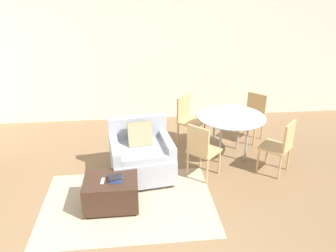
# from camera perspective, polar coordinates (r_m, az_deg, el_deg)

# --- Properties ---
(ground_plane) EXTENTS (20.00, 20.00, 0.00)m
(ground_plane) POSITION_cam_1_polar(r_m,az_deg,el_deg) (4.09, -4.16, -20.33)
(ground_plane) COLOR brown
(wall_back) EXTENTS (12.00, 0.06, 2.75)m
(wall_back) POSITION_cam_1_polar(r_m,az_deg,el_deg) (7.08, -5.81, 11.78)
(wall_back) COLOR beige
(wall_back) RESTS_ON ground_plane
(area_rug) EXTENTS (2.38, 1.64, 0.01)m
(area_rug) POSITION_cam_1_polar(r_m,az_deg,el_deg) (4.75, -6.90, -13.15)
(area_rug) COLOR tan
(area_rug) RESTS_ON ground_plane
(armchair) EXTENTS (1.02, 0.95, 0.91)m
(armchair) POSITION_cam_1_polar(r_m,az_deg,el_deg) (5.11, -4.65, -5.25)
(armchair) COLOR #999EA8
(armchair) RESTS_ON ground_plane
(ottoman) EXTENTS (0.72, 0.56, 0.43)m
(ottoman) POSITION_cam_1_polar(r_m,az_deg,el_deg) (4.60, -9.83, -11.17)
(ottoman) COLOR #382319
(ottoman) RESTS_ON ground_plane
(book_stack) EXTENTS (0.19, 0.17, 0.05)m
(book_stack) POSITION_cam_1_polar(r_m,az_deg,el_deg) (4.44, -9.17, -9.06)
(book_stack) COLOR #2D478C
(book_stack) RESTS_ON ottoman
(tv_remote_primary) EXTENTS (0.05, 0.14, 0.01)m
(tv_remote_primary) POSITION_cam_1_polar(r_m,az_deg,el_deg) (4.47, -11.32, -9.35)
(tv_remote_primary) COLOR #B7B7BC
(tv_remote_primary) RESTS_ON ottoman
(dining_table) EXTENTS (1.16, 1.16, 0.76)m
(dining_table) POSITION_cam_1_polar(r_m,az_deg,el_deg) (5.68, 10.91, 0.97)
(dining_table) COLOR #99A8AD
(dining_table) RESTS_ON ground_plane
(dining_chair_near_left) EXTENTS (0.59, 0.59, 0.90)m
(dining_chair_near_left) POSITION_cam_1_polar(r_m,az_deg,el_deg) (5.04, 5.82, -3.82)
(dining_chair_near_left) COLOR tan
(dining_chair_near_left) RESTS_ON ground_plane
(dining_chair_near_right) EXTENTS (0.59, 0.59, 0.90)m
(dining_chair_near_right) POSITION_cam_1_polar(r_m,az_deg,el_deg) (5.43, 19.11, -2.96)
(dining_chair_near_right) COLOR tan
(dining_chair_near_right) RESTS_ON ground_plane
(dining_chair_far_left) EXTENTS (0.59, 0.59, 0.90)m
(dining_chair_far_left) POSITION_cam_1_polar(r_m,az_deg,el_deg) (6.17, 3.48, 1.66)
(dining_chair_far_left) COLOR tan
(dining_chair_far_left) RESTS_ON ground_plane
(dining_chair_far_right) EXTENTS (0.59, 0.59, 0.90)m
(dining_chair_far_right) POSITION_cam_1_polar(r_m,az_deg,el_deg) (6.49, 14.63, 2.06)
(dining_chair_far_right) COLOR tan
(dining_chair_far_right) RESTS_ON ground_plane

